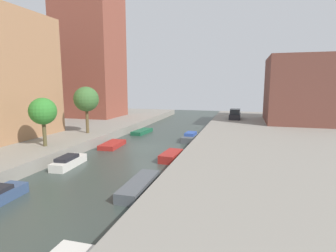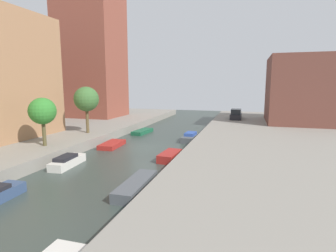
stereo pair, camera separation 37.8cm
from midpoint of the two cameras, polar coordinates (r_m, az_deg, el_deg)
ground_plane at (r=28.15m, az=-4.79°, el=-4.68°), size 84.00×84.00×0.00m
quay_left at (r=36.21m, az=-27.52°, el=-1.81°), size 20.00×64.00×1.00m
quay_right at (r=26.66m, az=26.97°, el=-5.29°), size 20.00×64.00×1.00m
apartment_tower_far at (r=49.45m, az=-15.86°, el=14.92°), size 10.00×8.19×22.14m
low_block_right at (r=43.85m, az=27.25°, el=6.85°), size 10.00×10.75×9.56m
street_tree_1 at (r=26.55m, az=-24.81°, el=2.83°), size 2.41×2.41×4.40m
street_tree_2 at (r=32.03m, az=-16.68°, el=5.46°), size 2.82×2.82×5.33m
parked_car at (r=44.91m, az=14.53°, el=2.33°), size 1.79×4.15×1.65m
moored_boat_left_2 at (r=23.24m, az=-20.20°, el=-7.11°), size 1.48×3.73×0.92m
moored_boat_left_3 at (r=29.09m, az=-11.47°, el=-3.90°), size 1.93×3.83×0.48m
moored_boat_left_4 at (r=36.46m, az=-5.17°, el=-1.18°), size 1.75×4.11×0.47m
moored_boat_right_1 at (r=17.21m, az=-6.15°, el=-12.50°), size 1.36×4.58×0.64m
moored_boat_right_2 at (r=23.61m, az=0.86°, el=-6.43°), size 1.53×3.14×0.70m
moored_boat_right_3 at (r=31.37m, az=5.07°, el=-2.46°), size 1.47×3.49×1.01m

